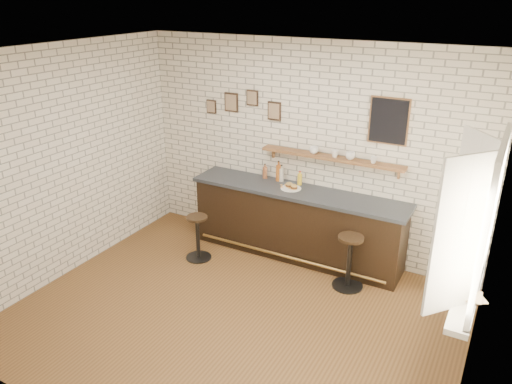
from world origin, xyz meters
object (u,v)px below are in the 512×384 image
at_px(bar_stool_left, 198,236).
at_px(shelf_cup_a, 314,150).
at_px(shelf_cup_d, 374,160).
at_px(book_lower, 463,297).
at_px(bitters_bottle_brown, 265,172).
at_px(shelf_cup_b, 335,154).
at_px(bitters_bottle_amber, 278,173).
at_px(condiment_bottle_yellow, 300,179).
at_px(book_upper, 464,295).
at_px(bitters_bottle_white, 281,175).
at_px(bar_counter, 297,223).
at_px(sandwich_plate, 291,188).
at_px(bar_stool_right, 349,260).
at_px(shelf_cup_c, 350,156).
at_px(ciabatta_sandwich, 292,186).

bearing_deg(bar_stool_left, shelf_cup_a, 36.14).
bearing_deg(bar_stool_left, shelf_cup_d, 24.13).
bearing_deg(book_lower, bitters_bottle_brown, 118.19).
bearing_deg(shelf_cup_b, bitters_bottle_amber, 115.77).
distance_m(condiment_bottle_yellow, book_upper, 2.97).
height_order(bitters_bottle_brown, condiment_bottle_yellow, bitters_bottle_brown).
xyz_separation_m(bitters_bottle_white, shelf_cup_d, (1.30, 0.01, 0.43)).
xyz_separation_m(bar_counter, bitters_bottle_amber, (-0.40, 0.19, 0.63)).
bearing_deg(sandwich_plate, book_lower, -31.85).
bearing_deg(sandwich_plate, bitters_bottle_brown, 159.15).
height_order(bitters_bottle_white, shelf_cup_a, shelf_cup_a).
bearing_deg(bitters_bottle_brown, bitters_bottle_amber, -0.00).
xyz_separation_m(bar_stool_left, shelf_cup_a, (1.31, 0.96, 1.20)).
height_order(sandwich_plate, shelf_cup_a, shelf_cup_a).
height_order(condiment_bottle_yellow, bar_stool_right, condiment_bottle_yellow).
bearing_deg(condiment_bottle_yellow, shelf_cup_c, 0.51).
xyz_separation_m(bar_stool_left, book_lower, (3.54, -0.77, 0.59)).
bearing_deg(book_upper, sandwich_plate, 145.84).
height_order(bitters_bottle_amber, bar_stool_left, bitters_bottle_amber).
bearing_deg(shelf_cup_b, bitters_bottle_brown, 115.68).
relative_size(bar_stool_right, shelf_cup_c, 5.67).
bearing_deg(shelf_cup_d, bitters_bottle_brown, -169.66).
bearing_deg(book_upper, shelf_cup_c, 132.43).
xyz_separation_m(bar_stool_right, shelf_cup_b, (-0.50, 0.64, 1.16)).
height_order(bar_counter, ciabatta_sandwich, ciabatta_sandwich).
bearing_deg(condiment_bottle_yellow, shelf_cup_b, 0.73).
bearing_deg(bar_stool_right, sandwich_plate, 157.06).
xyz_separation_m(sandwich_plate, shelf_cup_a, (0.24, 0.20, 0.53)).
relative_size(bitters_bottle_brown, bar_stool_left, 0.34).
xyz_separation_m(bitters_bottle_white, shelf_cup_a, (0.48, 0.01, 0.44)).
bearing_deg(condiment_bottle_yellow, bitters_bottle_brown, 180.00).
xyz_separation_m(bitters_bottle_white, condiment_bottle_yellow, (0.29, 0.00, -0.01)).
height_order(bar_counter, shelf_cup_d, shelf_cup_d).
relative_size(bitters_bottle_brown, condiment_bottle_yellow, 1.08).
distance_m(sandwich_plate, shelf_cup_a, 0.62).
distance_m(bar_stool_left, shelf_cup_d, 2.63).
bearing_deg(bitters_bottle_white, bar_stool_left, -131.23).
bearing_deg(book_upper, bitters_bottle_brown, 147.52).
distance_m(bar_counter, shelf_cup_a, 1.07).
height_order(ciabatta_sandwich, bar_stool_right, ciabatta_sandwich).
xyz_separation_m(sandwich_plate, book_upper, (2.47, -1.51, -0.05)).
distance_m(bitters_bottle_white, shelf_cup_b, 0.89).
height_order(bar_stool_left, shelf_cup_d, shelf_cup_d).
bearing_deg(bar_counter, condiment_bottle_yellow, 107.85).
xyz_separation_m(bar_stool_left, shelf_cup_b, (1.61, 0.96, 1.19)).
relative_size(condiment_bottle_yellow, bar_stool_left, 0.31).
height_order(bar_counter, shelf_cup_a, shelf_cup_a).
relative_size(sandwich_plate, shelf_cup_c, 2.19).
distance_m(condiment_bottle_yellow, book_lower, 2.98).
distance_m(bar_stool_left, shelf_cup_c, 2.38).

